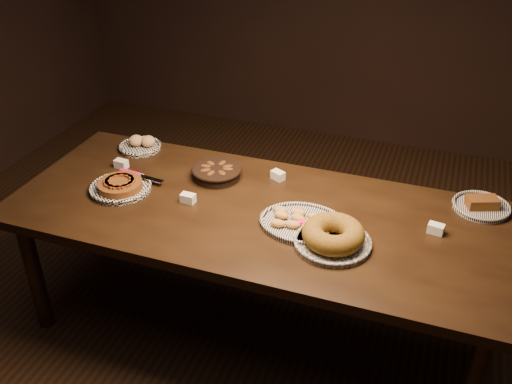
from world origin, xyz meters
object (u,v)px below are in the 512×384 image
(apple_tart_plate, at_px, (121,186))
(madeleine_platter, at_px, (303,222))
(bundt_cake_plate, at_px, (333,236))
(buffet_table, at_px, (255,223))

(apple_tart_plate, relative_size, madeleine_platter, 0.85)
(apple_tart_plate, xyz_separation_m, madeleine_platter, (0.96, 0.01, -0.00))
(apple_tart_plate, xyz_separation_m, bundt_cake_plate, (1.12, -0.09, 0.02))
(apple_tart_plate, height_order, bundt_cake_plate, bundt_cake_plate)
(madeleine_platter, height_order, bundt_cake_plate, bundt_cake_plate)
(bundt_cake_plate, bearing_deg, buffet_table, 168.13)
(buffet_table, xyz_separation_m, apple_tart_plate, (-0.71, -0.06, 0.10))
(buffet_table, distance_m, apple_tart_plate, 0.71)
(buffet_table, bearing_deg, bundt_cake_plate, -19.41)
(buffet_table, height_order, apple_tart_plate, apple_tart_plate)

